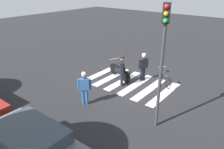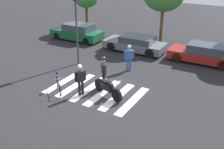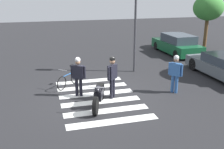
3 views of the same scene
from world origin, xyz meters
The scene contains 10 objects.
ground_plane centered at (0.00, 0.00, 0.00)m, with size 60.00×60.00×0.00m, color #232326.
police_motorcycle centered at (0.87, -0.19, 0.48)m, with size 2.08×1.01×1.07m.
leaning_bicycle centered at (-1.70, -1.07, 0.37)m, with size 1.32×1.18×0.99m.
officer_on_foot centered at (-0.42, -0.78, 0.99)m, with size 0.39×0.60×1.73m.
officer_by_motorcycle centered at (0.17, 0.56, 1.06)m, with size 0.50×0.52×1.83m.
pedestrian_bystander centered at (0.30, 3.38, 0.98)m, with size 0.51×0.46×1.71m.
crosswalk_stripes centered at (0.00, 0.00, 0.00)m, with size 4.95×3.27×0.01m.
car_green_compact centered at (-6.57, 7.19, 0.66)m, with size 4.50×1.89×1.40m.
traffic_light_pole centered at (-3.21, 2.77, 3.24)m, with size 0.30×0.36×4.90m.
street_tree_near centered at (-7.67, 10.22, 3.07)m, with size 2.26×2.26×4.07m.
Camera 3 is at (10.28, -2.23, 4.39)m, focal length 42.65 mm.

